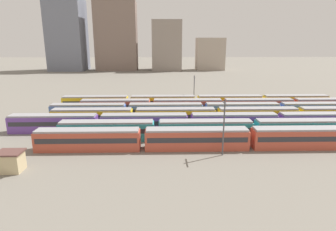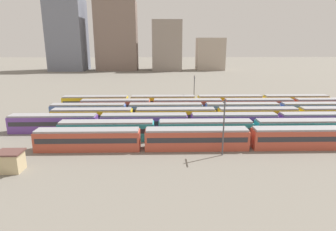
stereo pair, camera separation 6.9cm
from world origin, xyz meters
name	(u,v)px [view 2 (the right image)]	position (x,y,z in m)	size (l,w,h in m)	color
ground_plane	(108,124)	(0.00, 15.60, 0.00)	(600.00, 600.00, 0.00)	slate
train_track_0	(196,138)	(18.32, 0.00, 1.90)	(55.80, 3.06, 3.75)	#BC4C38
train_track_1	(254,129)	(30.08, 5.20, 1.90)	(74.70, 3.06, 3.75)	teal
train_track_2	(189,122)	(18.03, 10.40, 1.90)	(74.70, 3.06, 3.75)	#6B429E
train_track_3	(298,115)	(43.76, 15.60, 1.90)	(112.50, 3.06, 3.75)	yellow
train_track_4	(242,110)	(32.15, 20.80, 1.90)	(93.60, 3.06, 3.75)	#4C70BC
train_track_5	(223,106)	(28.54, 26.00, 1.90)	(74.70, 3.06, 3.75)	#BC4C38
train_track_6	(196,102)	(22.08, 31.20, 1.90)	(74.70, 3.06, 3.75)	yellow
catenary_pole_0	(224,125)	(22.29, -3.04, 5.25)	(0.24, 3.20, 9.43)	#4C4C51
catenary_pole_1	(194,89)	(21.74, 34.49, 5.01)	(0.24, 3.20, 8.96)	#4C4C51
signal_hut	(11,161)	(-9.71, -8.28, 1.55)	(3.60, 3.00, 3.04)	#C6B284
distant_building_0	(68,35)	(-48.90, 146.23, 22.60)	(22.20, 21.69, 45.19)	slate
distant_building_1	(117,36)	(-17.02, 146.23, 21.87)	(26.71, 14.36, 43.74)	#7A665B
distant_building_2	(167,46)	(15.94, 146.23, 15.99)	(18.93, 21.77, 31.98)	gray
distant_building_3	(210,54)	(45.09, 146.23, 10.52)	(18.36, 13.07, 21.04)	#A89989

